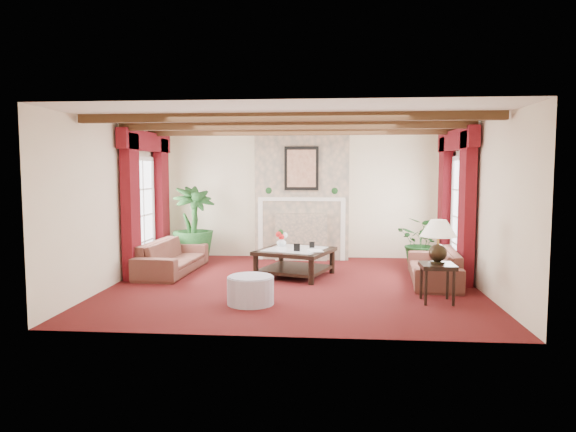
# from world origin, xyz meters

# --- Properties ---
(floor) EXTENTS (6.00, 6.00, 0.00)m
(floor) POSITION_xyz_m (0.00, 0.00, 0.00)
(floor) COLOR #3E0C0B
(floor) RESTS_ON ground
(ceiling) EXTENTS (6.00, 6.00, 0.00)m
(ceiling) POSITION_xyz_m (0.00, 0.00, 2.70)
(ceiling) COLOR white
(ceiling) RESTS_ON floor
(back_wall) EXTENTS (6.00, 0.02, 2.70)m
(back_wall) POSITION_xyz_m (0.00, 2.75, 1.35)
(back_wall) COLOR beige
(back_wall) RESTS_ON ground
(left_wall) EXTENTS (0.02, 5.50, 2.70)m
(left_wall) POSITION_xyz_m (-3.00, 0.00, 1.35)
(left_wall) COLOR beige
(left_wall) RESTS_ON ground
(right_wall) EXTENTS (0.02, 5.50, 2.70)m
(right_wall) POSITION_xyz_m (3.00, 0.00, 1.35)
(right_wall) COLOR beige
(right_wall) RESTS_ON ground
(ceiling_beams) EXTENTS (6.00, 3.00, 0.12)m
(ceiling_beams) POSITION_xyz_m (0.00, 0.00, 2.64)
(ceiling_beams) COLOR #3B2513
(ceiling_beams) RESTS_ON ceiling
(fireplace) EXTENTS (2.00, 0.52, 2.70)m
(fireplace) POSITION_xyz_m (0.00, 2.55, 2.70)
(fireplace) COLOR tan
(fireplace) RESTS_ON ground
(french_door_left) EXTENTS (0.10, 1.10, 2.16)m
(french_door_left) POSITION_xyz_m (-2.97, 1.00, 2.13)
(french_door_left) COLOR white
(french_door_left) RESTS_ON ground
(french_door_right) EXTENTS (0.10, 1.10, 2.16)m
(french_door_right) POSITION_xyz_m (2.97, 1.00, 2.13)
(french_door_right) COLOR white
(french_door_right) RESTS_ON ground
(curtains_left) EXTENTS (0.20, 2.40, 2.55)m
(curtains_left) POSITION_xyz_m (-2.86, 1.00, 2.55)
(curtains_left) COLOR #4D0A11
(curtains_left) RESTS_ON ground
(curtains_right) EXTENTS (0.20, 2.40, 2.55)m
(curtains_right) POSITION_xyz_m (2.86, 1.00, 2.55)
(curtains_right) COLOR #4D0A11
(curtains_right) RESTS_ON ground
(sofa_left) EXTENTS (2.10, 0.80, 0.80)m
(sofa_left) POSITION_xyz_m (-2.34, 0.81, 0.40)
(sofa_left) COLOR #380F17
(sofa_left) RESTS_ON ground
(sofa_right) EXTENTS (2.03, 0.92, 0.75)m
(sofa_right) POSITION_xyz_m (2.38, 0.35, 0.38)
(sofa_right) COLOR #380F17
(sofa_right) RESTS_ON ground
(potted_palm) EXTENTS (2.42, 2.44, 0.88)m
(potted_palm) POSITION_xyz_m (-2.26, 2.01, 0.44)
(potted_palm) COLOR black
(potted_palm) RESTS_ON ground
(small_plant) EXTENTS (1.87, 1.87, 0.78)m
(small_plant) POSITION_xyz_m (2.42, 1.69, 0.39)
(small_plant) COLOR black
(small_plant) RESTS_ON ground
(coffee_table) EXTENTS (1.54, 1.54, 0.49)m
(coffee_table) POSITION_xyz_m (-0.02, 0.65, 0.25)
(coffee_table) COLOR black
(coffee_table) RESTS_ON ground
(side_table) EXTENTS (0.61, 0.61, 0.57)m
(side_table) POSITION_xyz_m (2.16, -1.01, 0.28)
(side_table) COLOR black
(side_table) RESTS_ON ground
(ottoman) EXTENTS (0.67, 0.67, 0.39)m
(ottoman) POSITION_xyz_m (-0.52, -1.33, 0.20)
(ottoman) COLOR #A09BB0
(ottoman) RESTS_ON ground
(table_lamp) EXTENTS (0.52, 0.52, 0.66)m
(table_lamp) POSITION_xyz_m (2.16, -1.01, 0.90)
(table_lamp) COLOR black
(table_lamp) RESTS_ON side_table
(flower_vase) EXTENTS (0.32, 0.32, 0.18)m
(flower_vase) POSITION_xyz_m (-0.30, 0.97, 0.58)
(flower_vase) COLOR silver
(flower_vase) RESTS_ON coffee_table
(book) EXTENTS (0.25, 0.15, 0.32)m
(book) POSITION_xyz_m (0.24, 0.37, 0.65)
(book) COLOR black
(book) RESTS_ON coffee_table
(photo_frame_a) EXTENTS (0.11, 0.03, 0.15)m
(photo_frame_a) POSITION_xyz_m (0.03, 0.37, 0.56)
(photo_frame_a) COLOR black
(photo_frame_a) RESTS_ON coffee_table
(photo_frame_b) EXTENTS (0.10, 0.03, 0.12)m
(photo_frame_b) POSITION_xyz_m (0.28, 0.78, 0.55)
(photo_frame_b) COLOR black
(photo_frame_b) RESTS_ON coffee_table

